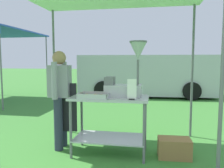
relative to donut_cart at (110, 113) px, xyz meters
name	(u,v)px	position (x,y,z in m)	size (l,w,h in m)	color
ground_plane	(136,102)	(0.07, 4.74, -0.65)	(70.00, 70.00, 0.00)	#3D7F33
donut_cart	(110,113)	(0.00, 0.00, 0.00)	(1.18, 0.64, 0.90)	#B7B7BC
donut_tray	(94,96)	(-0.22, -0.14, 0.27)	(0.45, 0.34, 0.07)	#B7B7BC
donut_fryer	(127,76)	(0.27, 0.04, 0.57)	(0.63, 0.28, 0.84)	#B7B7BC
menu_sign	(132,91)	(0.36, -0.23, 0.38)	(0.13, 0.05, 0.29)	black
vendor	(60,94)	(-0.84, 0.10, 0.25)	(0.45, 0.53, 1.61)	#2D3347
supply_crate	(174,148)	(0.98, 0.02, -0.51)	(0.49, 0.32, 0.29)	olive
van_silver	(145,75)	(0.37, 6.27, 0.23)	(5.53, 2.32, 1.69)	#BCBCC1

